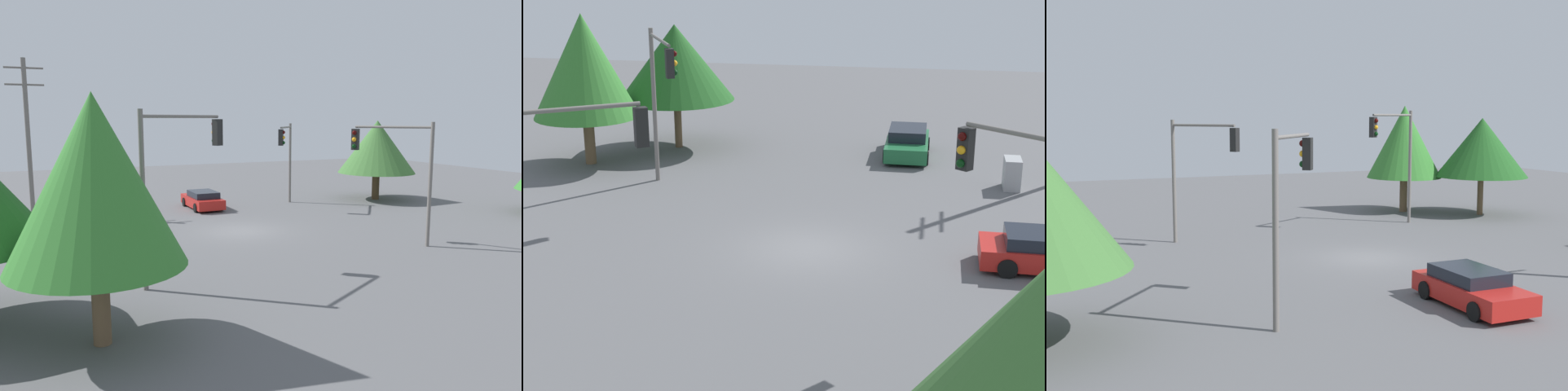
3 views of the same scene
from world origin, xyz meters
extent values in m
plane|color=#5B5B5E|center=(0.00, 0.00, 0.00)|extent=(80.00, 80.00, 0.00)
cylinder|color=black|center=(11.22, -3.63, 0.31)|extent=(0.62, 0.22, 0.62)
cylinder|color=black|center=(11.22, -1.81, 0.31)|extent=(0.62, 0.22, 0.62)
cube|color=red|center=(-0.33, -7.59, 0.48)|extent=(1.82, 4.23, 0.63)
cube|color=black|center=(-0.33, -7.37, 1.00)|extent=(1.60, 2.33, 0.41)
cylinder|color=black|center=(0.53, -8.90, 0.30)|extent=(0.22, 0.60, 0.60)
cylinder|color=black|center=(-1.19, -8.90, 0.30)|extent=(0.22, 0.60, 0.60)
cylinder|color=black|center=(0.53, -6.27, 0.30)|extent=(0.22, 0.60, 0.60)
cylinder|color=black|center=(-1.19, -6.27, 0.30)|extent=(0.22, 0.60, 0.60)
cylinder|color=slate|center=(-6.91, -7.43, 2.84)|extent=(0.18, 0.18, 5.68)
cylinder|color=slate|center=(-5.83, -6.04, 5.43)|extent=(2.24, 2.85, 0.12)
cube|color=black|center=(-4.76, -4.65, 4.80)|extent=(0.43, 0.44, 1.05)
sphere|color=#360503|center=(-4.90, -4.55, 5.14)|extent=(0.22, 0.22, 0.22)
sphere|color=orange|center=(-4.90, -4.55, 4.80)|extent=(0.22, 0.22, 0.22)
sphere|color=black|center=(-4.90, -4.55, 4.47)|extent=(0.22, 0.22, 0.22)
cylinder|color=slate|center=(-6.82, 6.75, 2.93)|extent=(0.18, 0.18, 5.86)
cylinder|color=slate|center=(-5.77, 5.21, 5.61)|extent=(2.20, 3.15, 0.12)
cube|color=black|center=(-4.72, 3.67, 4.98)|extent=(0.42, 0.44, 1.05)
sphere|color=#360503|center=(-4.58, 3.77, 5.32)|extent=(0.22, 0.22, 0.22)
sphere|color=orange|center=(-4.58, 3.77, 4.98)|extent=(0.22, 0.22, 0.22)
sphere|color=black|center=(-4.58, 3.77, 4.65)|extent=(0.22, 0.22, 0.22)
cylinder|color=slate|center=(6.66, 7.45, 3.17)|extent=(0.18, 0.18, 6.34)
cylinder|color=slate|center=(4.94, 6.49, 6.09)|extent=(3.49, 2.01, 0.12)
cube|color=black|center=(3.23, 5.54, 5.46)|extent=(0.43, 0.41, 1.05)
sphere|color=#360503|center=(3.31, 5.39, 5.80)|extent=(0.22, 0.22, 0.22)
sphere|color=orange|center=(3.31, 5.39, 5.46)|extent=(0.22, 0.22, 0.22)
sphere|color=black|center=(3.31, 5.39, 5.13)|extent=(0.22, 0.22, 0.22)
cylinder|color=slate|center=(10.13, -9.77, 4.83)|extent=(0.28, 0.28, 9.66)
cylinder|color=slate|center=(10.13, -9.77, 9.06)|extent=(2.20, 0.12, 0.12)
cylinder|color=slate|center=(10.13, -9.77, 8.06)|extent=(2.20, 0.12, 0.12)
cube|color=#9EA0A3|center=(8.21, -7.11, 0.63)|extent=(1.18, 0.66, 1.26)
cylinder|color=brown|center=(8.64, 11.32, 1.09)|extent=(0.48, 0.48, 2.17)
cone|color=#337A2D|center=(8.64, 11.32, 4.43)|extent=(4.67, 4.67, 4.52)
cylinder|color=#4C3823|center=(-13.40, -5.94, 1.01)|extent=(0.55, 0.55, 2.01)
cone|color=#3D7033|center=(-13.40, -5.94, 3.95)|extent=(5.68, 5.68, 3.87)
camera|label=1|loc=(10.14, 24.86, 6.00)|focal=35.00mm
camera|label=2|loc=(-24.11, -3.83, 9.63)|focal=55.00mm
camera|label=3|loc=(-13.04, -24.14, 6.01)|focal=45.00mm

